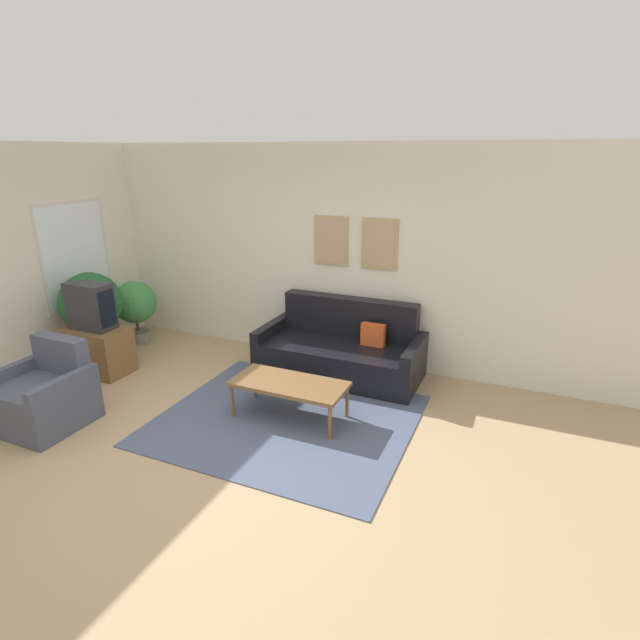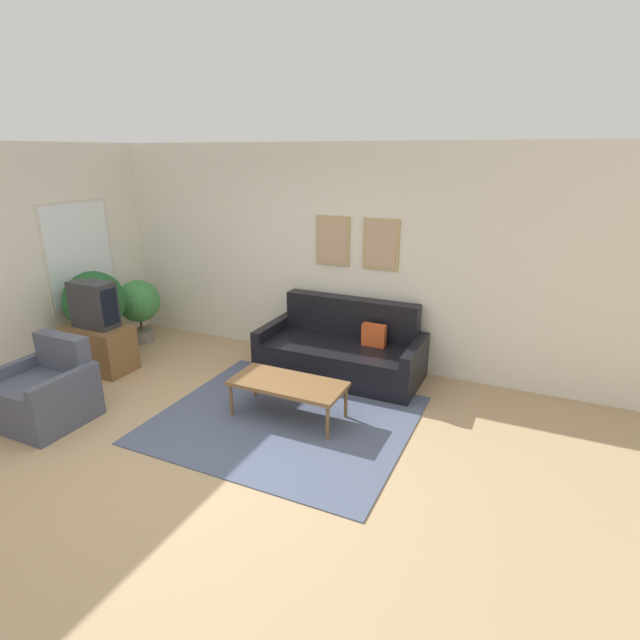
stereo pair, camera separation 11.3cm
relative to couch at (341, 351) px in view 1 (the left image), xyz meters
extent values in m
plane|color=tan|center=(-0.59, -2.13, -0.30)|extent=(16.00, 16.00, 0.00)
cube|color=#4C5670|center=(-0.10, -1.28, -0.29)|extent=(2.48, 2.16, 0.01)
cube|color=silver|center=(-0.59, 0.46, 1.05)|extent=(8.00, 0.06, 2.70)
cube|color=tan|center=(-0.31, 0.41, 1.25)|extent=(0.44, 0.03, 0.60)
cube|color=tan|center=(-0.31, 0.40, 1.25)|extent=(0.38, 0.01, 0.54)
cube|color=tan|center=(0.31, 0.41, 1.25)|extent=(0.44, 0.03, 0.60)
cube|color=tan|center=(0.31, 0.40, 1.25)|extent=(0.38, 0.01, 0.54)
cube|color=silver|center=(-3.50, -1.53, 1.05)|extent=(0.06, 8.00, 2.70)
cube|color=beige|center=(-3.47, -0.65, 1.02)|extent=(0.02, 1.05, 1.37)
cube|color=white|center=(-3.46, -0.65, 1.02)|extent=(0.02, 0.97, 1.29)
cube|color=black|center=(0.00, -0.06, -0.09)|extent=(1.70, 0.90, 0.41)
cube|color=black|center=(0.00, 0.29, 0.35)|extent=(1.70, 0.20, 0.48)
cube|color=black|center=(-0.91, -0.06, -0.02)|extent=(0.12, 0.90, 0.55)
cube|color=black|center=(0.91, -0.06, -0.02)|extent=(0.12, 0.90, 0.55)
cube|color=#D15123|center=(0.38, 0.05, 0.24)|extent=(0.28, 0.10, 0.28)
cube|color=brown|center=(-0.09, -1.21, 0.08)|extent=(1.16, 0.53, 0.04)
cylinder|color=brown|center=(-0.63, -1.44, -0.12)|extent=(0.04, 0.04, 0.35)
cylinder|color=brown|center=(0.45, -1.44, -0.12)|extent=(0.04, 0.04, 0.35)
cylinder|color=brown|center=(-0.63, -0.98, -0.12)|extent=(0.04, 0.04, 0.35)
cylinder|color=brown|center=(0.45, -0.98, -0.12)|extent=(0.04, 0.04, 0.35)
cube|color=brown|center=(-2.76, -1.14, -0.01)|extent=(0.80, 0.47, 0.57)
cube|color=#2D2D33|center=(-2.76, -1.14, 0.55)|extent=(0.53, 0.28, 0.56)
cube|color=black|center=(-2.49, -1.14, 0.55)|extent=(0.01, 0.23, 0.44)
cube|color=#474C5B|center=(-2.26, -2.32, -0.07)|extent=(0.62, 0.76, 0.46)
cube|color=#474C5B|center=(-2.26, -2.02, 0.35)|extent=(0.62, 0.16, 0.37)
cube|color=#474C5B|center=(-2.62, -2.32, -0.01)|extent=(0.09, 0.76, 0.58)
cube|color=#474C5B|center=(-1.91, -2.32, -0.01)|extent=(0.09, 0.76, 0.58)
cylinder|color=#935638|center=(-3.02, -0.91, -0.17)|extent=(0.30, 0.30, 0.25)
cylinder|color=#51381E|center=(-3.02, -0.91, 0.06)|extent=(0.04, 0.04, 0.23)
sphere|color=#1E5628|center=(-3.02, -0.91, 0.50)|extent=(0.76, 0.76, 0.76)
cylinder|color=slate|center=(-3.02, -0.18, -0.21)|extent=(0.31, 0.31, 0.17)
cylinder|color=#51381E|center=(-3.02, -0.18, -0.04)|extent=(0.04, 0.04, 0.18)
sphere|color=#3D8442|center=(-3.02, -0.18, 0.30)|extent=(0.59, 0.59, 0.59)
camera|label=1|loc=(2.01, -5.24, 2.29)|focal=28.00mm
camera|label=2|loc=(2.11, -5.19, 2.29)|focal=28.00mm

